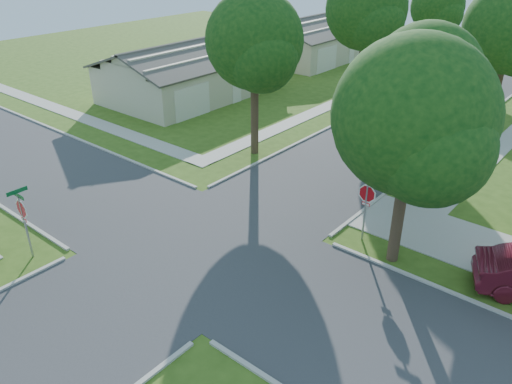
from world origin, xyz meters
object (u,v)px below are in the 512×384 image
Objects in this scene: tree_e_near at (426,85)px; stop_sign_ne at (367,196)px; tree_e_mid at (511,32)px; tree_w_far at (438,9)px; stop_sign_sw at (22,212)px; tree_w_near at (255,45)px; house_nw_far at (314,43)px; tree_w_mid at (367,13)px; car_curb_west at (466,56)px; car_curb_east at (461,95)px; house_nw_near at (193,75)px; tree_ne_corner at (414,124)px.

stop_sign_ne is at bearing -90.68° from tree_e_near.
tree_e_mid is 16.06m from tree_w_far.
stop_sign_sw is 14.30m from tree_w_near.
tree_w_near is (-9.40, -12.00, -0.14)m from tree_e_mid.
stop_sign_ne is at bearing -72.30° from tree_w_far.
tree_w_mid is at bearing -44.07° from house_nw_far.
tree_w_mid is 1.97× the size of car_curb_west.
stop_sign_ne is at bearing 45.00° from stop_sign_sw.
stop_sign_ne is at bearing -52.84° from house_nw_far.
stop_sign_sw is 26.09m from tree_w_mid.
tree_w_mid is 0.70× the size of house_nw_far.
tree_e_mid is 2.06× the size of car_curb_east.
tree_e_near is at bearing 107.65° from car_curb_west.
tree_w_mid is at bearing 89.87° from stop_sign_sw.
tree_e_mid is 1.03× the size of tree_w_near.
house_nw_near is at bearing 65.64° from car_curb_west.
stop_sign_sw is at bearing -124.59° from tree_e_near.
tree_w_far reaches higher than stop_sign_sw.
tree_ne_corner is at bearing 38.84° from stop_sign_sw.
tree_e_mid is 0.96× the size of tree_w_mid.
house_nw_near is at bearing -146.89° from car_curb_east.
house_nw_far is (-20.69, 27.30, -0.51)m from stop_sign_ne.
house_nw_near is at bearing 154.23° from tree_ne_corner.
tree_e_mid is 1.15× the size of tree_w_far.
stop_sign_sw is 0.37× the size of tree_w_far.
tree_e_mid reaches higher than house_nw_far.
stop_sign_ne is 30.96m from tree_w_far.
tree_e_near is at bearing -51.95° from tree_w_mid.
tree_ne_corner is at bearing -71.47° from tree_e_near.
stop_sign_ne reaches higher than car_curb_east.
tree_w_far is at bearing 90.01° from tree_w_near.
tree_w_mid is (0.00, 12.00, 0.37)m from tree_w_near.
house_nw_far is (-11.35, 22.99, -4.60)m from tree_w_near.
car_curb_east is at bearing 101.97° from tree_e_near.
tree_w_mid is at bearing 27.90° from house_nw_near.
house_nw_near is (-11.35, -6.01, -4.97)m from tree_w_mid.
tree_e_near is at bearing -0.00° from tree_w_near.
stop_sign_sw is 0.31× the size of tree_w_mid.
car_curb_east is 14.54m from car_curb_west.
stop_sign_sw is at bearing 91.15° from car_curb_west.
tree_w_far is at bearing 78.60° from car_curb_west.
tree_w_near is 1.04× the size of tree_ne_corner.
tree_e_near is at bearing 55.41° from stop_sign_sw.
tree_w_far is (-0.01, 25.00, -0.61)m from tree_w_near.
house_nw_far is 3.04× the size of car_curb_east.
tree_ne_corner reaches higher than stop_sign_ne.
tree_e_mid is at bearing 69.80° from stop_sign_sw.
stop_sign_sw is at bearing -110.20° from tree_e_mid.
car_curb_west is (1.44, 30.61, -5.41)m from tree_w_near.
stop_sign_sw is 0.32× the size of tree_e_mid.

